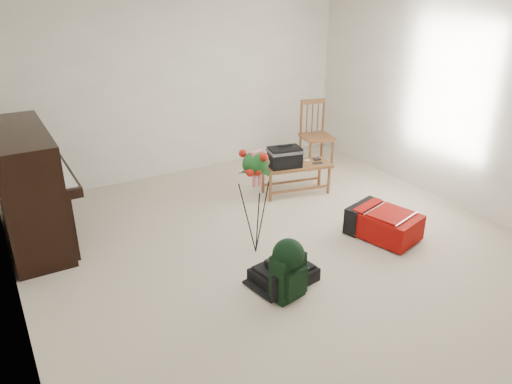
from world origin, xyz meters
TOP-DOWN VIEW (x-y plane):
  - floor at (0.00, 0.00)m, footprint 5.00×5.50m
  - wall_back at (0.00, 2.75)m, footprint 5.00×0.04m
  - wall_right at (2.50, 0.00)m, footprint 0.04×5.50m
  - piano at (-2.19, 1.60)m, footprint 0.71×1.50m
  - bench at (0.83, 1.24)m, footprint 0.95×0.54m
  - dining_chair at (1.78, 1.98)m, footprint 0.49×0.49m
  - red_suitcase at (1.11, -0.16)m, footprint 0.66×0.84m
  - black_duffel at (-0.30, -0.38)m, footprint 0.61×0.52m
  - green_backpack at (-0.41, -0.61)m, footprint 0.32×0.30m
  - flower_stand at (-0.26, 0.22)m, footprint 0.43×0.43m

SIDE VIEW (x-z plane):
  - floor at x=0.00m, z-range -0.01..0.01m
  - black_duffel at x=-0.30m, z-range -0.03..0.20m
  - red_suitcase at x=1.11m, z-range 0.01..0.32m
  - green_backpack at x=-0.41m, z-range 0.03..0.61m
  - dining_chair at x=1.78m, z-range -0.01..0.96m
  - bench at x=0.83m, z-range 0.14..0.84m
  - flower_stand at x=-0.26m, z-range -0.01..1.13m
  - piano at x=-2.19m, z-range -0.03..1.22m
  - wall_back at x=0.00m, z-range 0.00..2.50m
  - wall_right at x=2.50m, z-range 0.00..2.50m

